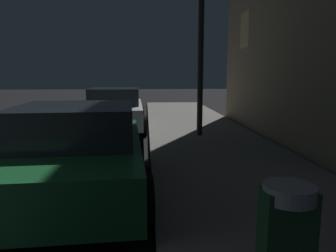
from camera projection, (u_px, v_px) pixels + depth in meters
car_green at (78, 151)px, 4.86m from camera, size 2.31×4.12×1.43m
car_white at (115, 109)px, 10.79m from camera, size 2.18×4.47×1.43m
street_lamp at (201, 7)px, 8.49m from camera, size 0.44×0.44×5.31m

